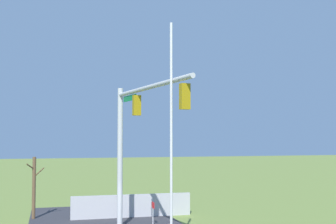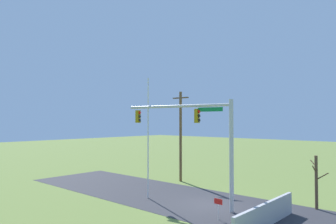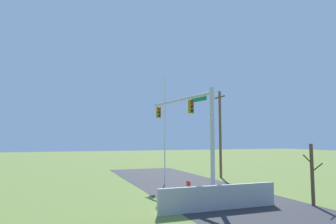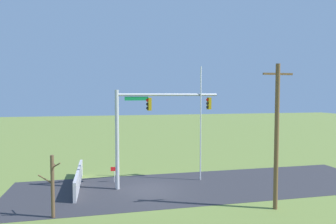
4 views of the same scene
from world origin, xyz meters
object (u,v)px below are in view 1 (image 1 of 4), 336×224
signal_mast (135,128)px  open_sign (153,208)px  flagpole (171,140)px  bare_tree (34,187)px

signal_mast → open_sign: size_ratio=6.75×
flagpole → bare_tree: flagpole is taller
signal_mast → open_sign: (2.32, -1.44, -4.19)m
flagpole → open_sign: size_ratio=7.45×
flagpole → bare_tree: (10.42, 5.30, -2.72)m
signal_mast → bare_tree: 8.28m
signal_mast → flagpole: flagpole is taller
flagpole → bare_tree: bearing=27.0°
flagpole → open_sign: 7.74m
flagpole → bare_tree: size_ratio=2.58×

